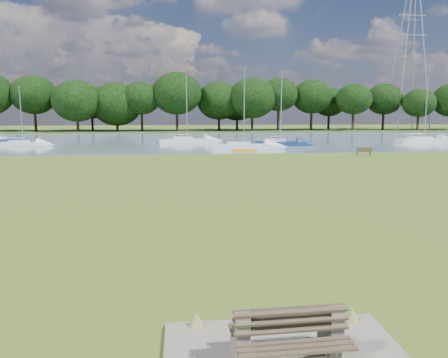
{
  "coord_description": "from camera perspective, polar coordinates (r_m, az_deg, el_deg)",
  "views": [
    {
      "loc": [
        -1.73,
        -20.57,
        4.26
      ],
      "look_at": [
        0.07,
        -2.0,
        1.33
      ],
      "focal_mm": 35.0,
      "sensor_mm": 36.0,
      "label": 1
    }
  ],
  "objects": [
    {
      "name": "ground",
      "position": [
        21.08,
        -0.71,
        -2.73
      ],
      "size": [
        220.0,
        220.0,
        0.0
      ],
      "primitive_type": "plane",
      "color": "olive"
    },
    {
      "name": "river",
      "position": [
        62.74,
        -3.95,
        5.01
      ],
      "size": [
        220.0,
        40.0,
        0.1
      ],
      "primitive_type": "cube",
      "color": "gray",
      "rests_on": "ground"
    },
    {
      "name": "far_bank",
      "position": [
        92.69,
        -4.47,
        6.27
      ],
      "size": [
        220.0,
        20.0,
        0.4
      ],
      "primitive_type": "cube",
      "color": "#4C6626",
      "rests_on": "ground"
    },
    {
      "name": "bench_pair",
      "position": [
        7.76,
        8.57,
        -20.01
      ],
      "size": [
        1.95,
        1.21,
        1.03
      ],
      "rotation": [
        0.0,
        0.0,
        0.05
      ],
      "color": "gray",
      "rests_on": "concrete_pad"
    },
    {
      "name": "riverbank_bench",
      "position": [
        43.29,
        17.82,
        3.42
      ],
      "size": [
        1.43,
        0.77,
        0.84
      ],
      "rotation": [
        0.0,
        0.0,
        -0.28
      ],
      "color": "brown",
      "rests_on": "ground"
    },
    {
      "name": "kayak",
      "position": [
        45.22,
        2.7,
        3.75
      ],
      "size": [
        2.71,
        1.32,
        0.26
      ],
      "primitive_type": "cube",
      "rotation": [
        0.0,
        0.0,
        -0.28
      ],
      "color": "#F0AD17",
      "rests_on": "river"
    },
    {
      "name": "pylon",
      "position": [
        103.79,
        23.25,
        17.12
      ],
      "size": [
        7.16,
        5.02,
        32.4
      ],
      "color": "#9D9D9D",
      "rests_on": "far_bank"
    },
    {
      "name": "tree_line",
      "position": [
        88.6,
        -5.96,
        10.38
      ],
      "size": [
        138.11,
        9.14,
        11.07
      ],
      "color": "black",
      "rests_on": "far_bank"
    },
    {
      "name": "sailboat_0",
      "position": [
        48.96,
        2.52,
        4.51
      ],
      "size": [
        7.38,
        2.27,
        8.75
      ],
      "rotation": [
        0.0,
        0.0,
        -0.03
      ],
      "color": "silver",
      "rests_on": "river"
    },
    {
      "name": "sailboat_1",
      "position": [
        58.02,
        -24.84,
        4.34
      ],
      "size": [
        6.12,
        2.71,
        7.09
      ],
      "rotation": [
        0.0,
        0.0,
        -0.18
      ],
      "color": "silver",
      "rests_on": "river"
    },
    {
      "name": "sailboat_2",
      "position": [
        53.58,
        7.31,
        4.86
      ],
      "size": [
        6.36,
        2.5,
        8.37
      ],
      "rotation": [
        0.0,
        0.0,
        -0.13
      ],
      "color": "navy",
      "rests_on": "river"
    },
    {
      "name": "sailboat_4",
      "position": [
        57.46,
        -4.93,
        5.18
      ],
      "size": [
        7.42,
        2.88,
        8.76
      ],
      "rotation": [
        0.0,
        0.0,
        0.12
      ],
      "color": "silver",
      "rests_on": "river"
    },
    {
      "name": "sailboat_5",
      "position": [
        63.52,
        24.6,
        4.76
      ],
      "size": [
        7.51,
        2.81,
        9.98
      ],
      "rotation": [
        0.0,
        0.0,
        0.11
      ],
      "color": "silver",
      "rests_on": "river"
    }
  ]
}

